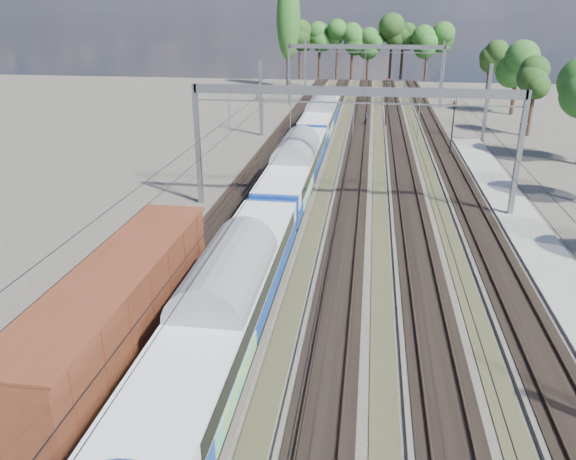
# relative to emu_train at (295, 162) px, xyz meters

# --- Properties ---
(track_bed) EXTENTS (21.00, 130.00, 0.34)m
(track_bed) POSITION_rel_emu_train_xyz_m (4.50, 12.14, -2.66)
(track_bed) COLOR #47423A
(track_bed) RESTS_ON ground
(platform) EXTENTS (3.00, 70.00, 0.30)m
(platform) POSITION_rel_emu_train_xyz_m (16.50, -12.86, -2.61)
(platform) COLOR gray
(platform) RESTS_ON ground
(catenary) EXTENTS (25.65, 130.00, 9.00)m
(catenary) POSITION_rel_emu_train_xyz_m (4.83, 19.82, 3.64)
(catenary) COLOR gray
(catenary) RESTS_ON ground
(tree_belt) EXTENTS (40.12, 99.52, 11.70)m
(tree_belt) POSITION_rel_emu_train_xyz_m (11.20, 59.86, 5.62)
(tree_belt) COLOR black
(tree_belt) RESTS_ON ground
(poplar) EXTENTS (4.40, 4.40, 19.04)m
(poplar) POSITION_rel_emu_train_xyz_m (-10.00, 65.14, 9.13)
(poplar) COLOR black
(poplar) RESTS_ON ground
(emu_train) EXTENTS (3.20, 67.70, 4.69)m
(emu_train) POSITION_rel_emu_train_xyz_m (0.00, 0.00, 0.00)
(emu_train) COLOR black
(emu_train) RESTS_ON ground
(freight_boxcar) EXTENTS (3.21, 15.49, 3.99)m
(freight_boxcar) POSITION_rel_emu_train_xyz_m (-4.50, -23.08, -0.32)
(freight_boxcar) COLOR black
(freight_boxcar) RESTS_ON ground
(worker) EXTENTS (0.53, 0.69, 1.69)m
(worker) POSITION_rel_emu_train_xyz_m (5.15, 29.44, -1.91)
(worker) COLOR black
(worker) RESTS_ON ground
(signal_near) EXTENTS (0.41, 0.38, 5.95)m
(signal_near) POSITION_rel_emu_train_xyz_m (7.64, 29.68, 1.01)
(signal_near) COLOR black
(signal_near) RESTS_ON ground
(signal_far) EXTENTS (0.36, 0.33, 5.49)m
(signal_far) POSITION_rel_emu_train_xyz_m (13.95, 15.31, 0.72)
(signal_far) COLOR black
(signal_far) RESTS_ON ground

